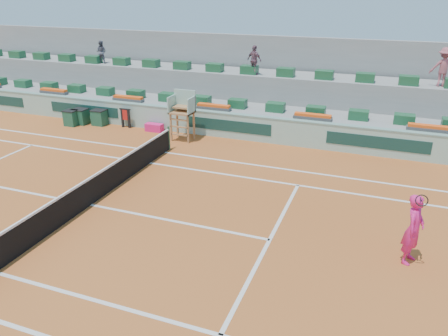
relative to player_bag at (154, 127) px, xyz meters
The scene contains 20 objects.
ground 8.30m from the player_bag, 76.31° to the right, with size 90.00×90.00×0.00m, color #9C4B1E.
seating_tier_lower 3.31m from the player_bag, 53.32° to the left, with size 36.00×4.00×1.20m, color gray.
seating_tier_upper 4.80m from the player_bag, 65.13° to the left, with size 36.00×2.40×2.60m, color gray.
stadium_back_wall 6.47m from the player_bag, 71.40° to the left, with size 36.00×0.40×4.40m, color gray.
player_bag is the anchor object (origin of this frame).
spectator_left 7.40m from the player_bag, 145.49° to the left, with size 0.65×0.51×1.34m, color #50515E.
spectator_mid 6.35m from the player_bag, 38.87° to the left, with size 0.90×0.38×1.54m, color #754E5D.
spectator_right 14.30m from the player_bag, 16.13° to the left, with size 1.16×0.67×1.79m, color #9D4E58.
court_lines 8.30m from the player_bag, 76.31° to the right, with size 23.89×11.09×0.01m.
tennis_net 8.31m from the player_bag, 76.31° to the right, with size 0.10×11.97×1.10m.
advertising_hoarding 2.08m from the player_bag, 12.31° to the left, with size 36.00×0.34×1.26m.
umpire_chair 2.44m from the player_bag, 16.10° to the right, with size 1.10×0.90×2.40m.
seat_row_lower 2.89m from the player_bag, 41.48° to the left, with size 32.90×0.60×0.44m.
seat_row_upper 4.89m from the player_bag, 61.63° to the left, with size 32.90×0.60×0.44m.
flower_planters 1.54m from the player_bag, 63.65° to the left, with size 26.80×0.36×0.28m.
drink_cooler_a 3.33m from the player_bag, behind, with size 0.74×0.64×0.84m.
drink_cooler_b 4.41m from the player_bag, behind, with size 0.78×0.67×0.84m.
drink_cooler_c 4.74m from the player_bag, behind, with size 0.69×0.60×0.84m.
towel_rack 1.78m from the player_bag, behind, with size 0.64×0.11×1.03m.
tennis_player 14.49m from the player_bag, 32.39° to the right, with size 0.69×0.99×2.28m.
Camera 1 is at (9.06, -10.95, 7.06)m, focal length 35.00 mm.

